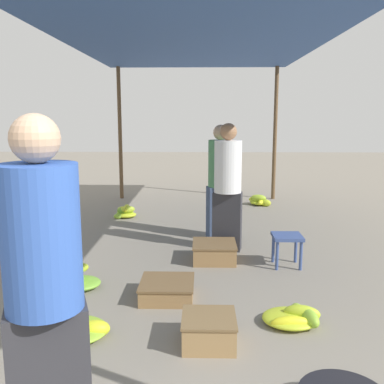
# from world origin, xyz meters

# --- Properties ---
(canopy_post_back_left) EXTENTS (0.08, 0.08, 2.76)m
(canopy_post_back_left) POSITION_xyz_m (-1.64, 7.80, 1.38)
(canopy_post_back_left) COLOR brown
(canopy_post_back_left) RESTS_ON ground
(canopy_post_back_right) EXTENTS (0.08, 0.08, 2.76)m
(canopy_post_back_right) POSITION_xyz_m (1.64, 7.80, 1.38)
(canopy_post_back_right) COLOR brown
(canopy_post_back_right) RESTS_ON ground
(canopy_tarp) EXTENTS (3.67, 7.90, 0.04)m
(canopy_tarp) POSITION_xyz_m (0.00, 4.05, 2.78)
(canopy_tarp) COLOR #33569E
(canopy_tarp) RESTS_ON canopy_post_front_left
(vendor_foreground) EXTENTS (0.48, 0.48, 1.77)m
(vendor_foreground) POSITION_xyz_m (-0.66, 0.67, 0.92)
(vendor_foreground) COLOR #2D2D33
(vendor_foreground) RESTS_ON ground
(stool) EXTENTS (0.34, 0.34, 0.38)m
(stool) POSITION_xyz_m (1.11, 3.58, 0.31)
(stool) COLOR #384C84
(stool) RESTS_ON ground
(banana_pile_left_0) EXTENTS (0.62, 0.62, 0.20)m
(banana_pile_left_0) POSITION_xyz_m (-0.93, 1.87, 0.07)
(banana_pile_left_0) COLOR #7BB536
(banana_pile_left_0) RESTS_ON ground
(banana_pile_left_1) EXTENTS (0.45, 0.39, 0.28)m
(banana_pile_left_1) POSITION_xyz_m (-1.18, 2.86, 0.12)
(banana_pile_left_1) COLOR #A3C52F
(banana_pile_left_1) RESTS_ON ground
(banana_pile_left_2) EXTENTS (0.40, 0.49, 0.23)m
(banana_pile_left_2) POSITION_xyz_m (-1.25, 6.01, 0.10)
(banana_pile_left_2) COLOR #8CBC33
(banana_pile_left_2) RESTS_ON ground
(banana_pile_right_0) EXTENTS (0.50, 0.45, 0.17)m
(banana_pile_right_0) POSITION_xyz_m (0.90, 2.13, 0.06)
(banana_pile_right_0) COLOR #97C131
(banana_pile_right_0) RESTS_ON ground
(banana_pile_right_1) EXTENTS (0.45, 0.50, 0.22)m
(banana_pile_right_1) POSITION_xyz_m (1.25, 7.14, 0.08)
(banana_pile_right_1) COLOR #B7CD2B
(banana_pile_right_1) RESTS_ON ground
(crate_near) EXTENTS (0.53, 0.53, 0.23)m
(crate_near) POSITION_xyz_m (0.26, 3.75, 0.11)
(crate_near) COLOR olive
(crate_near) RESTS_ON ground
(crate_mid) EXTENTS (0.52, 0.52, 0.17)m
(crate_mid) POSITION_xyz_m (-0.23, 2.64, 0.09)
(crate_mid) COLOR olive
(crate_mid) RESTS_ON ground
(crate_far) EXTENTS (0.42, 0.42, 0.23)m
(crate_far) POSITION_xyz_m (0.16, 1.79, 0.12)
(crate_far) COLOR #9E7A4C
(crate_far) RESTS_ON ground
(shopper_walking_mid) EXTENTS (0.43, 0.43, 1.64)m
(shopper_walking_mid) POSITION_xyz_m (0.37, 4.76, 0.85)
(shopper_walking_mid) COLOR #384766
(shopper_walking_mid) RESTS_ON ground
(shopper_walking_far) EXTENTS (0.42, 0.42, 1.67)m
(shopper_walking_far) POSITION_xyz_m (0.44, 4.21, 0.87)
(shopper_walking_far) COLOR #2D2D33
(shopper_walking_far) RESTS_ON ground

